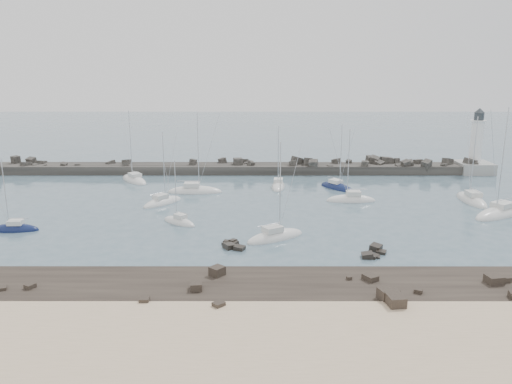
{
  "coord_description": "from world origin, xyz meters",
  "views": [
    {
      "loc": [
        -0.11,
        -68.14,
        21.7
      ],
      "look_at": [
        -0.18,
        12.0,
        2.03
      ],
      "focal_mm": 35.0,
      "sensor_mm": 36.0,
      "label": 1
    }
  ],
  "objects_px": {
    "sailboat_2": "(14,230)",
    "sailboat_11": "(500,214)",
    "sailboat_10": "(471,201)",
    "sailboat_1": "(134,180)",
    "lighthouse": "(475,159)",
    "sailboat_8": "(337,188)",
    "sailboat_3": "(162,203)",
    "sailboat_5": "(179,222)",
    "sailboat_7": "(275,237)",
    "sailboat_6": "(278,187)",
    "sailboat_4": "(195,192)",
    "sailboat_9": "(351,200)"
  },
  "relations": [
    {
      "from": "lighthouse",
      "to": "sailboat_9",
      "type": "distance_m",
      "value": 39.52
    },
    {
      "from": "lighthouse",
      "to": "sailboat_2",
      "type": "distance_m",
      "value": 90.32
    },
    {
      "from": "sailboat_3",
      "to": "sailboat_8",
      "type": "bearing_deg",
      "value": 19.54
    },
    {
      "from": "sailboat_5",
      "to": "sailboat_6",
      "type": "xyz_separation_m",
      "value": [
        15.38,
        22.87,
        0.0
      ]
    },
    {
      "from": "sailboat_4",
      "to": "sailboat_7",
      "type": "height_order",
      "value": "sailboat_4"
    },
    {
      "from": "sailboat_7",
      "to": "sailboat_10",
      "type": "distance_m",
      "value": 38.95
    },
    {
      "from": "sailboat_3",
      "to": "sailboat_11",
      "type": "relative_size",
      "value": 0.72
    },
    {
      "from": "sailboat_2",
      "to": "sailboat_7",
      "type": "distance_m",
      "value": 36.33
    },
    {
      "from": "sailboat_9",
      "to": "sailboat_10",
      "type": "bearing_deg",
      "value": -0.69
    },
    {
      "from": "lighthouse",
      "to": "sailboat_2",
      "type": "xyz_separation_m",
      "value": [
        -80.81,
        -40.24,
        -2.95
      ]
    },
    {
      "from": "sailboat_2",
      "to": "sailboat_4",
      "type": "xyz_separation_m",
      "value": [
        22.47,
        22.15,
        0.01
      ]
    },
    {
      "from": "sailboat_10",
      "to": "sailboat_1",
      "type": "bearing_deg",
      "value": 165.29
    },
    {
      "from": "sailboat_8",
      "to": "sailboat_10",
      "type": "height_order",
      "value": "sailboat_10"
    },
    {
      "from": "sailboat_6",
      "to": "sailboat_5",
      "type": "bearing_deg",
      "value": -123.92
    },
    {
      "from": "sailboat_3",
      "to": "sailboat_10",
      "type": "xyz_separation_m",
      "value": [
        52.12,
        1.35,
        0.01
      ]
    },
    {
      "from": "sailboat_9",
      "to": "sailboat_11",
      "type": "bearing_deg",
      "value": -21.08
    },
    {
      "from": "sailboat_3",
      "to": "sailboat_11",
      "type": "height_order",
      "value": "sailboat_11"
    },
    {
      "from": "sailboat_3",
      "to": "sailboat_5",
      "type": "distance_m",
      "value": 11.79
    },
    {
      "from": "sailboat_9",
      "to": "sailboat_10",
      "type": "distance_m",
      "value": 20.38
    },
    {
      "from": "sailboat_8",
      "to": "sailboat_9",
      "type": "xyz_separation_m",
      "value": [
        0.89,
        -9.35,
        0.01
      ]
    },
    {
      "from": "sailboat_7",
      "to": "sailboat_10",
      "type": "xyz_separation_m",
      "value": [
        33.96,
        19.06,
        0.0
      ]
    },
    {
      "from": "sailboat_3",
      "to": "sailboat_9",
      "type": "relative_size",
      "value": 0.96
    },
    {
      "from": "sailboat_1",
      "to": "sailboat_7",
      "type": "height_order",
      "value": "sailboat_1"
    },
    {
      "from": "lighthouse",
      "to": "sailboat_7",
      "type": "relative_size",
      "value": 1.05
    },
    {
      "from": "sailboat_4",
      "to": "sailboat_7",
      "type": "bearing_deg",
      "value": -61.74
    },
    {
      "from": "sailboat_1",
      "to": "sailboat_4",
      "type": "bearing_deg",
      "value": -35.74
    },
    {
      "from": "sailboat_7",
      "to": "sailboat_1",
      "type": "bearing_deg",
      "value": 127.6
    },
    {
      "from": "sailboat_6",
      "to": "sailboat_2",
      "type": "bearing_deg",
      "value": -145.17
    },
    {
      "from": "lighthouse",
      "to": "sailboat_11",
      "type": "relative_size",
      "value": 0.82
    },
    {
      "from": "sailboat_3",
      "to": "sailboat_9",
      "type": "distance_m",
      "value": 31.79
    },
    {
      "from": "sailboat_1",
      "to": "sailboat_4",
      "type": "relative_size",
      "value": 0.97
    },
    {
      "from": "sailboat_8",
      "to": "sailboat_9",
      "type": "distance_m",
      "value": 9.4
    },
    {
      "from": "sailboat_5",
      "to": "sailboat_9",
      "type": "height_order",
      "value": "sailboat_9"
    },
    {
      "from": "sailboat_7",
      "to": "sailboat_9",
      "type": "bearing_deg",
      "value": 54.86
    },
    {
      "from": "sailboat_3",
      "to": "sailboat_9",
      "type": "bearing_deg",
      "value": 2.88
    },
    {
      "from": "sailboat_3",
      "to": "sailboat_7",
      "type": "distance_m",
      "value": 25.36
    },
    {
      "from": "sailboat_2",
      "to": "sailboat_7",
      "type": "xyz_separation_m",
      "value": [
        36.17,
        -3.34,
        0.01
      ]
    },
    {
      "from": "sailboat_9",
      "to": "sailboat_11",
      "type": "height_order",
      "value": "sailboat_11"
    },
    {
      "from": "sailboat_7",
      "to": "sailboat_11",
      "type": "bearing_deg",
      "value": 17.59
    },
    {
      "from": "sailboat_2",
      "to": "sailboat_11",
      "type": "relative_size",
      "value": 0.62
    },
    {
      "from": "sailboat_9",
      "to": "sailboat_11",
      "type": "xyz_separation_m",
      "value": [
        21.35,
        -8.23,
        -0.0
      ]
    },
    {
      "from": "sailboat_1",
      "to": "sailboat_2",
      "type": "bearing_deg",
      "value": -106.12
    },
    {
      "from": "sailboat_2",
      "to": "sailboat_10",
      "type": "xyz_separation_m",
      "value": [
        70.13,
        15.72,
        0.02
      ]
    },
    {
      "from": "sailboat_7",
      "to": "sailboat_9",
      "type": "distance_m",
      "value": 23.61
    },
    {
      "from": "sailboat_2",
      "to": "sailboat_6",
      "type": "bearing_deg",
      "value": 34.83
    },
    {
      "from": "sailboat_2",
      "to": "sailboat_9",
      "type": "xyz_separation_m",
      "value": [
        49.76,
        15.97,
        0.01
      ]
    },
    {
      "from": "sailboat_11",
      "to": "lighthouse",
      "type": "bearing_deg",
      "value": 73.4
    },
    {
      "from": "sailboat_2",
      "to": "sailboat_5",
      "type": "xyz_separation_m",
      "value": [
        22.46,
        3.45,
        -0.0
      ]
    },
    {
      "from": "sailboat_4",
      "to": "sailboat_6",
      "type": "bearing_deg",
      "value": 15.19
    },
    {
      "from": "sailboat_8",
      "to": "sailboat_9",
      "type": "height_order",
      "value": "sailboat_9"
    }
  ]
}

